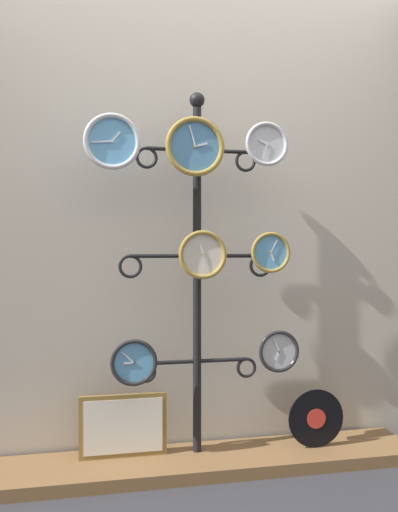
# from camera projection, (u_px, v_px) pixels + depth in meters

# --- Properties ---
(ground_plane) EXTENTS (12.00, 12.00, 0.00)m
(ground_plane) POSITION_uv_depth(u_px,v_px,m) (216.00, 504.00, 2.09)
(ground_plane) COLOR #333338
(shop_wall) EXTENTS (4.40, 0.04, 2.80)m
(shop_wall) POSITION_uv_depth(u_px,v_px,m) (191.00, 186.00, 2.63)
(shop_wall) COLOR #BCB2A3
(shop_wall) RESTS_ON ground_plane
(low_shelf) EXTENTS (2.20, 0.36, 0.06)m
(low_shelf) POSITION_uv_depth(u_px,v_px,m) (199.00, 462.00, 2.43)
(low_shelf) COLOR brown
(low_shelf) RESTS_ON ground_plane
(display_stand) EXTENTS (0.78, 0.37, 1.85)m
(display_stand) POSITION_uv_depth(u_px,v_px,m) (197.00, 329.00, 2.48)
(display_stand) COLOR black
(display_stand) RESTS_ON ground_plane
(clock_top_left) EXTENTS (0.26, 0.04, 0.26)m
(clock_top_left) POSITION_uv_depth(u_px,v_px,m) (112.00, 142.00, 2.31)
(clock_top_left) COLOR #60A8DB
(clock_top_center) EXTENTS (0.29, 0.04, 0.29)m
(clock_top_center) POSITION_uv_depth(u_px,v_px,m) (195.00, 147.00, 2.37)
(clock_top_center) COLOR #4C84B2
(clock_top_right) EXTENTS (0.22, 0.04, 0.22)m
(clock_top_right) POSITION_uv_depth(u_px,v_px,m) (266.00, 144.00, 2.44)
(clock_top_right) COLOR silver
(clock_middle_center) EXTENTS (0.23, 0.04, 0.23)m
(clock_middle_center) POSITION_uv_depth(u_px,v_px,m) (203.00, 255.00, 2.37)
(clock_middle_center) COLOR silver
(clock_middle_right) EXTENTS (0.20, 0.04, 0.20)m
(clock_middle_right) POSITION_uv_depth(u_px,v_px,m) (270.00, 253.00, 2.45)
(clock_middle_right) COLOR #60A8DB
(clock_bottom_left) EXTENTS (0.22, 0.04, 0.22)m
(clock_bottom_left) POSITION_uv_depth(u_px,v_px,m) (134.00, 362.00, 2.34)
(clock_bottom_left) COLOR #60A8DB
(clock_bottom_right) EXTENTS (0.21, 0.04, 0.21)m
(clock_bottom_right) POSITION_uv_depth(u_px,v_px,m) (278.00, 351.00, 2.48)
(clock_bottom_right) COLOR silver
(vinyl_record) EXTENTS (0.30, 0.01, 0.30)m
(vinyl_record) POSITION_uv_depth(u_px,v_px,m) (316.00, 418.00, 2.53)
(vinyl_record) COLOR black
(vinyl_record) RESTS_ON low_shelf
(picture_frame) EXTENTS (0.42, 0.02, 0.30)m
(picture_frame) POSITION_uv_depth(u_px,v_px,m) (123.00, 426.00, 2.41)
(picture_frame) COLOR olive
(picture_frame) RESTS_ON low_shelf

